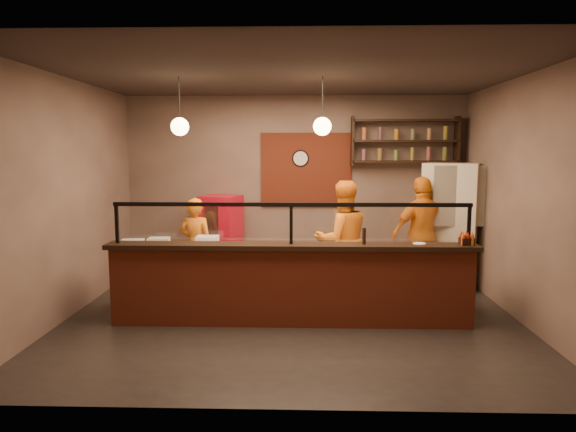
{
  "coord_description": "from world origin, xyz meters",
  "views": [
    {
      "loc": [
        0.15,
        -6.69,
        2.22
      ],
      "look_at": [
        -0.06,
        0.3,
        1.34
      ],
      "focal_mm": 32.0,
      "sensor_mm": 36.0,
      "label": 1
    }
  ],
  "objects_px": {
    "wall_clock": "(301,158)",
    "cook_mid": "(342,240)",
    "cook_left": "(196,245)",
    "fridge": "(451,225)",
    "cook_right": "(423,234)",
    "pepper_mill": "(364,236)",
    "condiment_caddy": "(467,241)",
    "pizza_dough": "(305,248)",
    "red_cooler": "(221,237)"
  },
  "relations": [
    {
      "from": "cook_right",
      "to": "pizza_dough",
      "type": "relative_size",
      "value": 3.49
    },
    {
      "from": "cook_left",
      "to": "red_cooler",
      "type": "distance_m",
      "value": 0.98
    },
    {
      "from": "red_cooler",
      "to": "wall_clock",
      "type": "bearing_deg",
      "value": 30.21
    },
    {
      "from": "cook_left",
      "to": "cook_right",
      "type": "relative_size",
      "value": 0.82
    },
    {
      "from": "cook_mid",
      "to": "cook_left",
      "type": "bearing_deg",
      "value": -20.83
    },
    {
      "from": "wall_clock",
      "to": "cook_right",
      "type": "distance_m",
      "value": 2.51
    },
    {
      "from": "wall_clock",
      "to": "red_cooler",
      "type": "xyz_separation_m",
      "value": [
        -1.39,
        -0.31,
        -1.37
      ]
    },
    {
      "from": "pizza_dough",
      "to": "condiment_caddy",
      "type": "relative_size",
      "value": 3.22
    },
    {
      "from": "fridge",
      "to": "pizza_dough",
      "type": "distance_m",
      "value": 2.88
    },
    {
      "from": "cook_right",
      "to": "pizza_dough",
      "type": "height_order",
      "value": "cook_right"
    },
    {
      "from": "cook_right",
      "to": "red_cooler",
      "type": "bearing_deg",
      "value": -31.51
    },
    {
      "from": "wall_clock",
      "to": "cook_mid",
      "type": "xyz_separation_m",
      "value": [
        0.64,
        -1.53,
        -1.2
      ]
    },
    {
      "from": "pizza_dough",
      "to": "pepper_mill",
      "type": "xyz_separation_m",
      "value": [
        0.73,
        -0.55,
        0.26
      ]
    },
    {
      "from": "wall_clock",
      "to": "condiment_caddy",
      "type": "distance_m",
      "value": 3.61
    },
    {
      "from": "cook_left",
      "to": "fridge",
      "type": "distance_m",
      "value": 4.18
    },
    {
      "from": "wall_clock",
      "to": "fridge",
      "type": "bearing_deg",
      "value": -14.78
    },
    {
      "from": "red_cooler",
      "to": "pizza_dough",
      "type": "xyz_separation_m",
      "value": [
        1.47,
        -1.91,
        0.18
      ]
    },
    {
      "from": "fridge",
      "to": "pizza_dough",
      "type": "height_order",
      "value": "fridge"
    },
    {
      "from": "cook_right",
      "to": "cook_mid",
      "type": "bearing_deg",
      "value": 1.17
    },
    {
      "from": "cook_right",
      "to": "pepper_mill",
      "type": "height_order",
      "value": "cook_right"
    },
    {
      "from": "cook_left",
      "to": "cook_right",
      "type": "height_order",
      "value": "cook_right"
    },
    {
      "from": "wall_clock",
      "to": "cook_mid",
      "type": "distance_m",
      "value": 2.05
    },
    {
      "from": "wall_clock",
      "to": "cook_mid",
      "type": "relative_size",
      "value": 0.17
    },
    {
      "from": "cook_left",
      "to": "cook_right",
      "type": "distance_m",
      "value": 3.59
    },
    {
      "from": "pizza_dough",
      "to": "cook_left",
      "type": "bearing_deg",
      "value": 150.82
    },
    {
      "from": "cook_mid",
      "to": "pepper_mill",
      "type": "height_order",
      "value": "cook_mid"
    },
    {
      "from": "cook_left",
      "to": "fridge",
      "type": "xyz_separation_m",
      "value": [
        4.13,
        0.6,
        0.26
      ]
    },
    {
      "from": "wall_clock",
      "to": "condiment_caddy",
      "type": "relative_size",
      "value": 1.83
    },
    {
      "from": "pepper_mill",
      "to": "red_cooler",
      "type": "bearing_deg",
      "value": 131.94
    },
    {
      "from": "fridge",
      "to": "condiment_caddy",
      "type": "distance_m",
      "value": 2.14
    },
    {
      "from": "cook_mid",
      "to": "condiment_caddy",
      "type": "relative_size",
      "value": 10.96
    },
    {
      "from": "fridge",
      "to": "red_cooler",
      "type": "bearing_deg",
      "value": -160.75
    },
    {
      "from": "wall_clock",
      "to": "pepper_mill",
      "type": "bearing_deg",
      "value": -73.52
    },
    {
      "from": "pizza_dough",
      "to": "condiment_caddy",
      "type": "distance_m",
      "value": 2.1
    },
    {
      "from": "cook_right",
      "to": "fridge",
      "type": "distance_m",
      "value": 0.68
    },
    {
      "from": "cook_mid",
      "to": "fridge",
      "type": "relative_size",
      "value": 0.88
    },
    {
      "from": "fridge",
      "to": "wall_clock",
      "type": "bearing_deg",
      "value": -170.4
    },
    {
      "from": "red_cooler",
      "to": "pizza_dough",
      "type": "relative_size",
      "value": 2.77
    },
    {
      "from": "pizza_dough",
      "to": "red_cooler",
      "type": "bearing_deg",
      "value": 127.63
    },
    {
      "from": "cook_mid",
      "to": "pepper_mill",
      "type": "xyz_separation_m",
      "value": [
        0.18,
        -1.24,
        0.27
      ]
    },
    {
      "from": "pepper_mill",
      "to": "condiment_caddy",
      "type": "bearing_deg",
      "value": 0.32
    },
    {
      "from": "wall_clock",
      "to": "fridge",
      "type": "xyz_separation_m",
      "value": [
        2.5,
        -0.66,
        -1.08
      ]
    },
    {
      "from": "red_cooler",
      "to": "pepper_mill",
      "type": "distance_m",
      "value": 3.33
    },
    {
      "from": "cook_right",
      "to": "condiment_caddy",
      "type": "xyz_separation_m",
      "value": [
        0.15,
        -1.72,
        0.19
      ]
    },
    {
      "from": "fridge",
      "to": "red_cooler",
      "type": "height_order",
      "value": "fridge"
    },
    {
      "from": "red_cooler",
      "to": "fridge",
      "type": "bearing_deg",
      "value": 12.48
    },
    {
      "from": "cook_mid",
      "to": "cook_right",
      "type": "bearing_deg",
      "value": -173.96
    },
    {
      "from": "wall_clock",
      "to": "cook_mid",
      "type": "bearing_deg",
      "value": -67.15
    },
    {
      "from": "pizza_dough",
      "to": "fridge",
      "type": "bearing_deg",
      "value": 32.87
    },
    {
      "from": "pepper_mill",
      "to": "fridge",
      "type": "bearing_deg",
      "value": 51.39
    }
  ]
}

